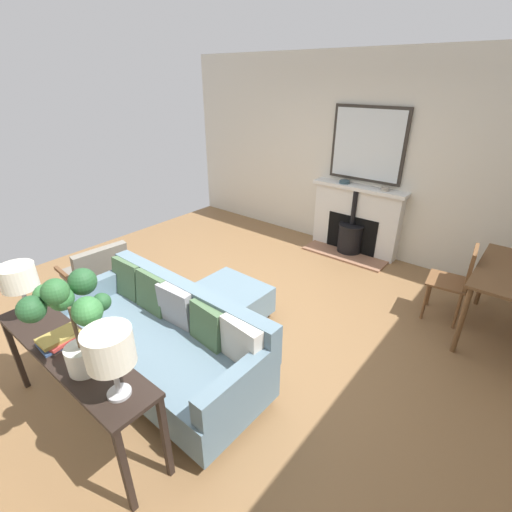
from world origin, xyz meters
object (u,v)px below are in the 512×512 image
Objects in this scene: armchair_accent at (97,270)px; mantel_bowl_far at (385,189)px; potted_plant at (72,313)px; dining_chair_near_fireplace at (458,278)px; book_stack at (59,339)px; console_table at (72,360)px; ottoman at (231,299)px; table_lamp_far_end at (109,349)px; mantel_bowl_near at (344,182)px; fireplace at (354,224)px; sofa at (164,339)px; table_lamp_near_end at (18,279)px.

mantel_bowl_far is at bearing 147.33° from armchair_accent.
dining_chair_near_fireplace is at bearing 154.93° from potted_plant.
console_table is at bearing 91.27° from book_stack.
ottoman is at bearing -168.39° from potted_plant.
table_lamp_far_end is 0.64× the size of potted_plant.
mantel_bowl_near is 0.21× the size of potted_plant.
mantel_bowl_near is at bearing -93.21° from fireplace.
potted_plant is 0.82× the size of dining_chair_near_fireplace.
armchair_accent is at bearing -55.96° from dining_chair_near_fireplace.
mantel_bowl_near is 3.50m from sofa.
console_table is (4.19, 0.08, -0.39)m from mantel_bowl_near.
mantel_bowl_far is 0.13× the size of dining_chair_near_fireplace.
armchair_accent is 2.18m from potted_plant.
potted_plant is at bearing 4.69° from mantel_bowl_near.
potted_plant reaches higher than console_table.
dining_chair_near_fireplace is (-2.47, 1.78, 0.16)m from sofa.
sofa is 0.82m from console_table.
table_lamp_far_end reaches higher than sofa.
mantel_bowl_near is at bearing -178.86° from console_table.
table_lamp_far_end reaches higher than mantel_bowl_far.
mantel_bowl_near is 2.59m from ottoman.
fireplace is 1.88m from dining_chair_near_fireplace.
mantel_bowl_far is 0.16× the size of potted_plant.
mantel_bowl_far is at bearing -178.69° from table_lamp_far_end.
book_stack is (0.76, -0.12, 0.42)m from sofa.
dining_chair_near_fireplace reaches higher than book_stack.
sofa is at bearing 140.97° from table_lamp_near_end.
mantel_bowl_far is at bearing 165.89° from ottoman.
table_lamp_far_end is at bearing 90.00° from console_table.
dining_chair_near_fireplace is at bearing 52.58° from mantel_bowl_far.
table_lamp_near_end is (4.19, -0.54, 0.04)m from mantel_bowl_near.
table_lamp_far_end is 3.48m from dining_chair_near_fireplace.
dining_chair_near_fireplace is at bearing 59.74° from fireplace.
potted_plant reaches higher than armchair_accent.
table_lamp_far_end reaches higher than table_lamp_near_end.
mantel_bowl_far is at bearing 92.07° from fireplace.
table_lamp_far_end is 0.37m from potted_plant.
sofa is at bearing 171.22° from book_stack.
console_table is 6.11× the size of book_stack.
potted_plant is (0.77, 0.26, 0.81)m from sofa.
fireplace is 3.42m from sofa.
mantel_bowl_near reaches higher than book_stack.
ottoman is 1.70× the size of table_lamp_near_end.
mantel_bowl_far is 0.43× the size of book_stack.
dining_chair_near_fireplace is (0.95, 1.62, 0.08)m from fireplace.
table_lamp_near_end is at bearing -90.00° from table_lamp_far_end.
console_table is (1.00, 1.52, 0.22)m from armchair_accent.
sofa is 4.45× the size of table_lamp_far_end.
console_table is 0.58m from potted_plant.
table_lamp_near_end reaches higher than dining_chair_near_fireplace.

